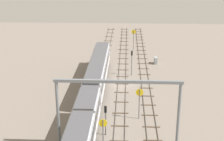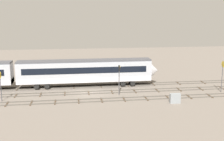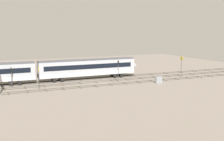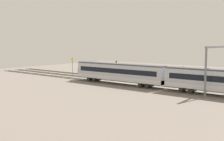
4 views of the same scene
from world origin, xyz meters
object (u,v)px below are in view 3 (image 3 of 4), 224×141
object	(u,v)px
speed_sign_near_foreground	(38,74)
relay_cabinet	(159,80)
signal_light_trackside_departure	(118,68)
train	(39,71)
speed_sign_far_trackside	(181,63)
signal_light_trackside_approach	(11,74)

from	to	relation	value
speed_sign_near_foreground	relay_cabinet	xyz separation A→B (m)	(26.04, -4.43, -2.41)
signal_light_trackside_departure	relay_cabinet	bearing A→B (deg)	-34.82
speed_sign_near_foreground	train	bearing A→B (deg)	79.59
speed_sign_far_trackside	train	bearing A→B (deg)	169.02
speed_sign_far_trackside	speed_sign_near_foreground	bearing A→B (deg)	-179.52
signal_light_trackside_approach	signal_light_trackside_departure	xyz separation A→B (m)	(23.20, -3.61, 0.48)
train	signal_light_trackside_approach	xyz separation A→B (m)	(-6.12, -2.51, 0.10)
speed_sign_far_trackside	signal_light_trackside_approach	distance (m)	41.00
train	speed_sign_near_foreground	xyz separation A→B (m)	(-1.29, -7.02, 0.48)
speed_sign_far_trackside	signal_light_trackside_departure	distance (m)	17.59
speed_sign_far_trackside	signal_light_trackside_departure	xyz separation A→B (m)	(-17.57, 0.60, -0.35)
speed_sign_near_foreground	speed_sign_far_trackside	world-z (taller)	speed_sign_far_trackside
signal_light_trackside_approach	relay_cabinet	size ratio (longest dim) A/B	2.64
speed_sign_near_foreground	relay_cabinet	bearing A→B (deg)	-9.66
speed_sign_near_foreground	signal_light_trackside_departure	bearing A→B (deg)	2.80
speed_sign_far_trackside	relay_cabinet	xyz separation A→B (m)	(-9.90, -4.73, -2.85)
speed_sign_far_trackside	relay_cabinet	distance (m)	11.34
train	speed_sign_far_trackside	bearing A→B (deg)	-10.98
train	relay_cabinet	world-z (taller)	train
signal_light_trackside_approach	signal_light_trackside_departure	distance (m)	23.49
speed_sign_near_foreground	relay_cabinet	size ratio (longest dim) A/B	2.93
speed_sign_far_trackside	signal_light_trackside_departure	size ratio (longest dim) A/B	1.07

